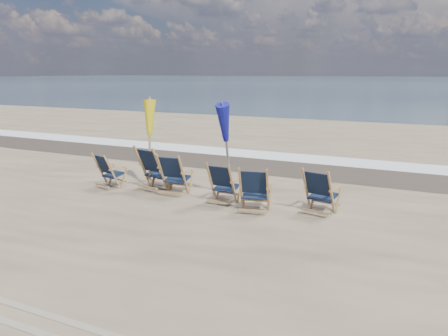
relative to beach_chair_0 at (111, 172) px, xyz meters
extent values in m
plane|color=#3D5566|center=(3.11, 125.49, -0.44)|extent=(400.00, 400.00, 0.00)
cube|color=silver|center=(3.11, 5.79, -0.44)|extent=(200.00, 1.40, 0.01)
cube|color=#42362A|center=(3.11, 4.29, -0.44)|extent=(200.00, 2.60, 0.00)
cylinder|color=#9B7545|center=(0.72, 0.57, 0.62)|extent=(0.06, 0.06, 2.12)
cone|color=gold|center=(0.72, 0.57, 1.20)|extent=(0.30, 0.30, 0.85)
cylinder|color=#A5A5AD|center=(2.76, 0.62, 0.68)|extent=(0.06, 0.06, 2.24)
cone|color=navy|center=(2.76, 0.62, 1.32)|extent=(0.30, 0.30, 0.85)
camera|label=1|loc=(6.74, -7.98, 2.34)|focal=35.00mm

